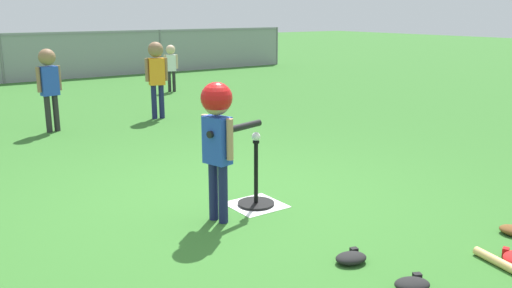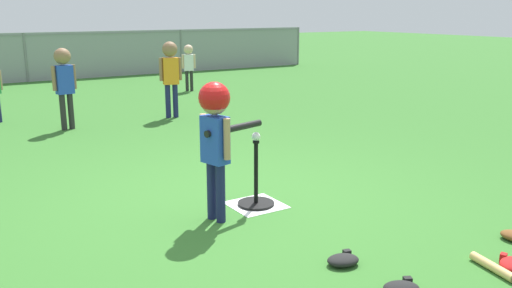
{
  "view_description": "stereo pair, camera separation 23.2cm",
  "coord_description": "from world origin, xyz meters",
  "px_view_note": "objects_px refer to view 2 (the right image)",
  "views": [
    {
      "loc": [
        -2.45,
        -3.79,
        1.65
      ],
      "look_at": [
        0.11,
        -0.19,
        0.55
      ],
      "focal_mm": 37.7,
      "sensor_mm": 36.0,
      "label": 1
    },
    {
      "loc": [
        -2.26,
        -3.92,
        1.65
      ],
      "look_at": [
        0.11,
        -0.19,
        0.55
      ],
      "focal_mm": 37.7,
      "sensor_mm": 36.0,
      "label": 2
    }
  ],
  "objects_px": {
    "fielder_deep_center": "(189,61)",
    "fielder_deep_left": "(64,78)",
    "fielder_deep_right": "(171,69)",
    "glove_outfield_drop": "(343,260)",
    "batting_tee": "(256,196)",
    "glove_near_bats": "(402,288)",
    "batter_child": "(216,123)",
    "baseball_on_tee": "(256,137)",
    "spare_bat_wood": "(501,272)",
    "glove_by_plate": "(512,264)"
  },
  "relations": [
    {
      "from": "batter_child",
      "to": "fielder_deep_right",
      "type": "bearing_deg",
      "value": 70.91
    },
    {
      "from": "baseball_on_tee",
      "to": "fielder_deep_center",
      "type": "bearing_deg",
      "value": 69.18
    },
    {
      "from": "batting_tee",
      "to": "batter_child",
      "type": "xyz_separation_m",
      "value": [
        -0.44,
        -0.11,
        0.71
      ]
    },
    {
      "from": "glove_outfield_drop",
      "to": "fielder_deep_center",
      "type": "bearing_deg",
      "value": 71.56
    },
    {
      "from": "baseball_on_tee",
      "to": "fielder_deep_right",
      "type": "relative_size",
      "value": 0.06
    },
    {
      "from": "fielder_deep_left",
      "to": "glove_near_bats",
      "type": "height_order",
      "value": "fielder_deep_left"
    },
    {
      "from": "glove_near_bats",
      "to": "glove_outfield_drop",
      "type": "bearing_deg",
      "value": 95.49
    },
    {
      "from": "fielder_deep_center",
      "to": "spare_bat_wood",
      "type": "bearing_deg",
      "value": -102.35
    },
    {
      "from": "spare_bat_wood",
      "to": "glove_outfield_drop",
      "type": "height_order",
      "value": "glove_outfield_drop"
    },
    {
      "from": "fielder_deep_center",
      "to": "fielder_deep_left",
      "type": "xyz_separation_m",
      "value": [
        -3.1,
        -2.49,
        0.12
      ]
    },
    {
      "from": "fielder_deep_right",
      "to": "fielder_deep_left",
      "type": "relative_size",
      "value": 1.03
    },
    {
      "from": "baseball_on_tee",
      "to": "glove_near_bats",
      "type": "distance_m",
      "value": 1.84
    },
    {
      "from": "glove_by_plate",
      "to": "glove_near_bats",
      "type": "distance_m",
      "value": 0.87
    },
    {
      "from": "spare_bat_wood",
      "to": "glove_by_plate",
      "type": "distance_m",
      "value": 0.15
    },
    {
      "from": "glove_near_bats",
      "to": "batter_child",
      "type": "bearing_deg",
      "value": 102.93
    },
    {
      "from": "fielder_deep_left",
      "to": "fielder_deep_right",
      "type": "bearing_deg",
      "value": 0.62
    },
    {
      "from": "baseball_on_tee",
      "to": "glove_by_plate",
      "type": "relative_size",
      "value": 0.28
    },
    {
      "from": "baseball_on_tee",
      "to": "fielder_deep_left",
      "type": "height_order",
      "value": "fielder_deep_left"
    },
    {
      "from": "fielder_deep_left",
      "to": "glove_near_bats",
      "type": "relative_size",
      "value": 4.29
    },
    {
      "from": "glove_outfield_drop",
      "to": "batting_tee",
      "type": "bearing_deg",
      "value": 84.76
    },
    {
      "from": "fielder_deep_right",
      "to": "fielder_deep_center",
      "type": "distance_m",
      "value": 2.89
    },
    {
      "from": "fielder_deep_left",
      "to": "spare_bat_wood",
      "type": "height_order",
      "value": "fielder_deep_left"
    },
    {
      "from": "fielder_deep_center",
      "to": "batter_child",
      "type": "bearing_deg",
      "value": -113.78
    },
    {
      "from": "batting_tee",
      "to": "glove_near_bats",
      "type": "distance_m",
      "value": 1.74
    },
    {
      "from": "spare_bat_wood",
      "to": "batting_tee",
      "type": "bearing_deg",
      "value": 108.16
    },
    {
      "from": "batting_tee",
      "to": "batter_child",
      "type": "bearing_deg",
      "value": -165.54
    },
    {
      "from": "fielder_deep_right",
      "to": "glove_outfield_drop",
      "type": "xyz_separation_m",
      "value": [
        -1.12,
        -5.33,
        -0.73
      ]
    },
    {
      "from": "baseball_on_tee",
      "to": "glove_outfield_drop",
      "type": "height_order",
      "value": "baseball_on_tee"
    },
    {
      "from": "glove_near_bats",
      "to": "glove_outfield_drop",
      "type": "height_order",
      "value": "same"
    },
    {
      "from": "batting_tee",
      "to": "fielder_deep_right",
      "type": "distance_m",
      "value": 4.24
    },
    {
      "from": "glove_outfield_drop",
      "to": "fielder_deep_left",
      "type": "bearing_deg",
      "value": 95.35
    },
    {
      "from": "batting_tee",
      "to": "glove_by_plate",
      "type": "distance_m",
      "value": 2.06
    },
    {
      "from": "fielder_deep_left",
      "to": "batting_tee",
      "type": "bearing_deg",
      "value": -81.37
    },
    {
      "from": "batting_tee",
      "to": "fielder_deep_right",
      "type": "height_order",
      "value": "fielder_deep_right"
    },
    {
      "from": "batter_child",
      "to": "glove_outfield_drop",
      "type": "distance_m",
      "value": 1.42
    },
    {
      "from": "glove_by_plate",
      "to": "fielder_deep_left",
      "type": "bearing_deg",
      "value": 103.18
    },
    {
      "from": "batting_tee",
      "to": "baseball_on_tee",
      "type": "xyz_separation_m",
      "value": [
        -0.0,
        0.0,
        0.53
      ]
    },
    {
      "from": "baseball_on_tee",
      "to": "batter_child",
      "type": "relative_size",
      "value": 0.07
    },
    {
      "from": "batter_child",
      "to": "fielder_deep_center",
      "type": "xyz_separation_m",
      "value": [
        2.93,
        6.65,
        -0.18
      ]
    },
    {
      "from": "batting_tee",
      "to": "fielder_deep_left",
      "type": "distance_m",
      "value": 4.14
    },
    {
      "from": "fielder_deep_center",
      "to": "fielder_deep_left",
      "type": "bearing_deg",
      "value": -141.21
    },
    {
      "from": "batting_tee",
      "to": "glove_outfield_drop",
      "type": "bearing_deg",
      "value": -95.24
    },
    {
      "from": "fielder_deep_center",
      "to": "fielder_deep_right",
      "type": "bearing_deg",
      "value": -120.97
    },
    {
      "from": "glove_near_bats",
      "to": "batting_tee",
      "type": "bearing_deg",
      "value": 87.66
    },
    {
      "from": "baseball_on_tee",
      "to": "glove_outfield_drop",
      "type": "bearing_deg",
      "value": -95.24
    },
    {
      "from": "spare_bat_wood",
      "to": "glove_near_bats",
      "type": "xyz_separation_m",
      "value": [
        -0.7,
        0.19,
        0.01
      ]
    },
    {
      "from": "fielder_deep_center",
      "to": "glove_outfield_drop",
      "type": "relative_size",
      "value": 3.83
    },
    {
      "from": "batting_tee",
      "to": "glove_by_plate",
      "type": "bearing_deg",
      "value": -67.78
    },
    {
      "from": "spare_bat_wood",
      "to": "glove_outfield_drop",
      "type": "relative_size",
      "value": 2.81
    },
    {
      "from": "baseball_on_tee",
      "to": "glove_near_bats",
      "type": "bearing_deg",
      "value": -92.34
    }
  ]
}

